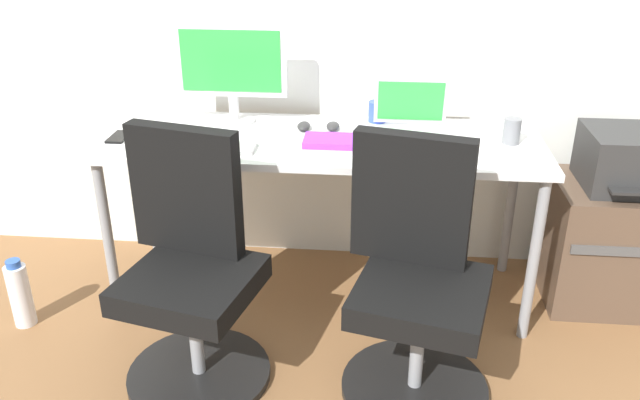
# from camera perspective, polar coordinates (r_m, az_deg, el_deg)

# --- Properties ---
(ground_plane) EXTENTS (5.28, 5.28, 0.00)m
(ground_plane) POSITION_cam_1_polar(r_m,az_deg,el_deg) (3.07, 0.09, -7.85)
(ground_plane) COLOR brown
(desk) EXTENTS (1.84, 0.63, 0.75)m
(desk) POSITION_cam_1_polar(r_m,az_deg,el_deg) (2.76, 0.10, 4.12)
(desk) COLOR silver
(desk) RESTS_ON ground
(office_chair_left) EXTENTS (0.54, 0.54, 0.94)m
(office_chair_left) POSITION_cam_1_polar(r_m,az_deg,el_deg) (2.43, -11.20, -6.28)
(office_chair_left) COLOR black
(office_chair_left) RESTS_ON ground
(office_chair_right) EXTENTS (0.54, 0.54, 0.94)m
(office_chair_right) POSITION_cam_1_polar(r_m,az_deg,el_deg) (2.35, 8.40, -7.30)
(office_chair_right) COLOR black
(office_chair_right) RESTS_ON ground
(side_cabinet) EXTENTS (0.56, 0.47, 0.55)m
(side_cabinet) POSITION_cam_1_polar(r_m,az_deg,el_deg) (3.17, 24.18, -3.40)
(side_cabinet) COLOR brown
(side_cabinet) RESTS_ON ground
(printer) EXTENTS (0.38, 0.40, 0.24)m
(printer) POSITION_cam_1_polar(r_m,az_deg,el_deg) (3.01, 25.50, 3.22)
(printer) COLOR #2D2D2D
(printer) RESTS_ON side_cabinet
(water_bottle_on_floor) EXTENTS (0.09, 0.09, 0.31)m
(water_bottle_on_floor) POSITION_cam_1_polar(r_m,az_deg,el_deg) (3.05, -24.71, -7.48)
(water_bottle_on_floor) COLOR white
(water_bottle_on_floor) RESTS_ON ground
(desktop_monitor) EXTENTS (0.48, 0.18, 0.43)m
(desktop_monitor) POSITION_cam_1_polar(r_m,az_deg,el_deg) (2.89, -7.73, 11.46)
(desktop_monitor) COLOR silver
(desktop_monitor) RESTS_ON desk
(open_laptop) EXTENTS (0.31, 0.27, 0.22)m
(open_laptop) POSITION_cam_1_polar(r_m,az_deg,el_deg) (2.79, 7.89, 6.80)
(open_laptop) COLOR silver
(open_laptop) RESTS_ON desk
(keyboard_by_monitor) EXTENTS (0.34, 0.12, 0.02)m
(keyboard_by_monitor) POSITION_cam_1_polar(r_m,az_deg,el_deg) (2.64, -9.36, 4.56)
(keyboard_by_monitor) COLOR #B7B7B7
(keyboard_by_monitor) RESTS_ON desk
(keyboard_by_laptop) EXTENTS (0.34, 0.12, 0.02)m
(keyboard_by_laptop) POSITION_cam_1_polar(r_m,az_deg,el_deg) (2.50, 8.34, 3.47)
(keyboard_by_laptop) COLOR silver
(keyboard_by_laptop) RESTS_ON desk
(mouse_by_monitor) EXTENTS (0.06, 0.10, 0.03)m
(mouse_by_monitor) POSITION_cam_1_polar(r_m,az_deg,el_deg) (2.83, -1.43, 6.47)
(mouse_by_monitor) COLOR #2D2D2D
(mouse_by_monitor) RESTS_ON desk
(mouse_by_laptop) EXTENTS (0.06, 0.10, 0.03)m
(mouse_by_laptop) POSITION_cam_1_polar(r_m,az_deg,el_deg) (2.83, 1.13, 6.47)
(mouse_by_laptop) COLOR #2D2D2D
(mouse_by_laptop) RESTS_ON desk
(coffee_mug) EXTENTS (0.08, 0.08, 0.09)m
(coffee_mug) POSITION_cam_1_polar(r_m,az_deg,el_deg) (2.94, 5.04, 7.70)
(coffee_mug) COLOR blue
(coffee_mug) RESTS_ON desk
(pen_cup) EXTENTS (0.07, 0.07, 0.10)m
(pen_cup) POSITION_cam_1_polar(r_m,az_deg,el_deg) (2.77, 16.40, 5.80)
(pen_cup) COLOR slate
(pen_cup) RESTS_ON desk
(phone_near_laptop) EXTENTS (0.07, 0.14, 0.01)m
(phone_near_laptop) POSITION_cam_1_polar(r_m,az_deg,el_deg) (2.86, -17.12, 5.29)
(phone_near_laptop) COLOR black
(phone_near_laptop) RESTS_ON desk
(phone_near_monitor) EXTENTS (0.07, 0.14, 0.01)m
(phone_near_monitor) POSITION_cam_1_polar(r_m,az_deg,el_deg) (2.83, -12.17, 5.67)
(phone_near_monitor) COLOR black
(phone_near_monitor) RESTS_ON desk
(notebook) EXTENTS (0.21, 0.15, 0.03)m
(notebook) POSITION_cam_1_polar(r_m,az_deg,el_deg) (2.67, 0.84, 5.19)
(notebook) COLOR purple
(notebook) RESTS_ON desk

